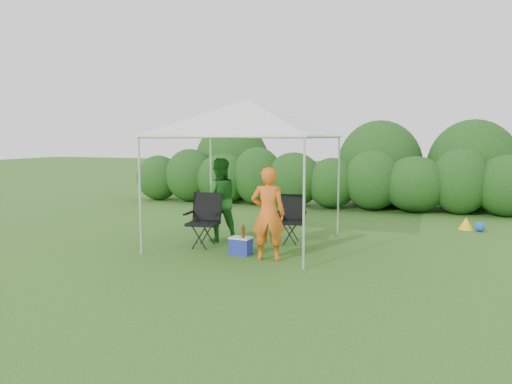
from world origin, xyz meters
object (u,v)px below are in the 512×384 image
(chair_left, at_px, (205,216))
(woman, at_px, (219,200))
(canopy, at_px, (248,118))
(cooler, at_px, (241,246))
(chair_right, at_px, (291,216))
(man, at_px, (268,214))

(chair_left, height_order, woman, woman)
(canopy, height_order, cooler, canopy)
(chair_right, xyz_separation_m, chair_left, (-1.49, -0.90, 0.04))
(chair_left, bearing_deg, woman, 76.34)
(canopy, height_order, chair_right, canopy)
(chair_left, relative_size, woman, 0.61)
(canopy, relative_size, chair_left, 3.02)
(canopy, relative_size, chair_right, 3.25)
(chair_left, bearing_deg, man, -29.93)
(canopy, xyz_separation_m, chair_right, (0.76, 0.44, -1.92))
(chair_right, xyz_separation_m, cooler, (-0.56, -1.35, -0.38))
(cooler, bearing_deg, chair_left, 158.37)
(canopy, distance_m, woman, 1.75)
(man, bearing_deg, woman, -53.32)
(chair_right, height_order, cooler, chair_right)
(woman, bearing_deg, canopy, 147.96)
(canopy, bearing_deg, cooler, -77.84)
(chair_right, bearing_deg, canopy, -159.42)
(canopy, bearing_deg, chair_right, 30.22)
(chair_left, xyz_separation_m, man, (1.51, -0.67, 0.22))
(canopy, height_order, woman, canopy)
(chair_right, distance_m, cooler, 1.51)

